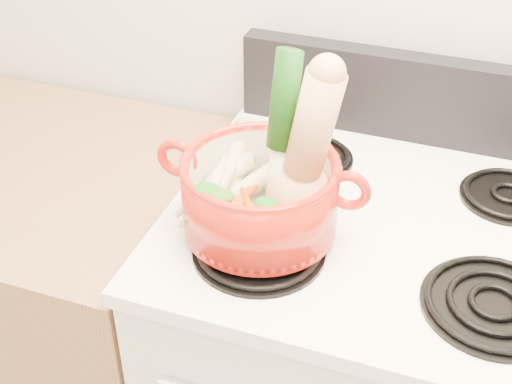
% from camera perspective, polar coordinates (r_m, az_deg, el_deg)
% --- Properties ---
extents(cooktop, '(0.78, 0.67, 0.03)m').
position_cam_1_polar(cooktop, '(1.29, 10.61, -2.81)').
color(cooktop, white).
rests_on(cooktop, stove_body).
extents(control_backsplash, '(0.76, 0.05, 0.18)m').
position_cam_1_polar(control_backsplash, '(1.49, 13.28, 7.21)').
color(control_backsplash, black).
rests_on(control_backsplash, cooktop).
extents(burner_front_left, '(0.22, 0.22, 0.02)m').
position_cam_1_polar(burner_front_left, '(1.19, 0.24, -4.55)').
color(burner_front_left, black).
rests_on(burner_front_left, cooktop).
extents(burner_front_right, '(0.22, 0.22, 0.02)m').
position_cam_1_polar(burner_front_right, '(1.15, 18.54, -8.45)').
color(burner_front_right, black).
rests_on(burner_front_right, cooktop).
extents(burner_back_left, '(0.17, 0.17, 0.02)m').
position_cam_1_polar(burner_back_left, '(1.42, 4.30, 2.85)').
color(burner_back_left, black).
rests_on(burner_back_left, cooktop).
extents(burner_back_right, '(0.17, 0.17, 0.02)m').
position_cam_1_polar(burner_back_right, '(1.39, 19.50, -0.18)').
color(burner_back_right, black).
rests_on(burner_back_right, cooktop).
extents(dutch_oven, '(0.27, 0.27, 0.13)m').
position_cam_1_polar(dutch_oven, '(1.18, 0.33, -0.27)').
color(dutch_oven, '#B41B0F').
rests_on(dutch_oven, burner_front_left).
extents(pot_handle_left, '(0.07, 0.02, 0.07)m').
position_cam_1_polar(pot_handle_left, '(1.20, -6.33, 2.73)').
color(pot_handle_left, '#B41B0F').
rests_on(pot_handle_left, dutch_oven).
extents(pot_handle_right, '(0.07, 0.02, 0.07)m').
position_cam_1_polar(pot_handle_right, '(1.13, 7.44, 0.13)').
color(pot_handle_right, '#B41B0F').
rests_on(pot_handle_right, dutch_oven).
extents(squash, '(0.16, 0.12, 0.29)m').
position_cam_1_polar(squash, '(1.13, 4.09, 3.58)').
color(squash, '#E4B574').
rests_on(squash, dutch_oven).
extents(leek, '(0.06, 0.11, 0.30)m').
position_cam_1_polar(leek, '(1.13, 2.00, 4.56)').
color(leek, white).
rests_on(leek, dutch_oven).
extents(ginger, '(0.09, 0.07, 0.05)m').
position_cam_1_polar(ginger, '(1.23, 3.10, 0.56)').
color(ginger, tan).
rests_on(ginger, dutch_oven).
extents(parsnip_0, '(0.18, 0.23, 0.07)m').
position_cam_1_polar(parsnip_0, '(1.22, -1.47, 0.06)').
color(parsnip_0, beige).
rests_on(parsnip_0, dutch_oven).
extents(parsnip_1, '(0.10, 0.21, 0.06)m').
position_cam_1_polar(parsnip_1, '(1.23, -3.35, 1.10)').
color(parsnip_1, beige).
rests_on(parsnip_1, dutch_oven).
extents(parsnip_2, '(0.05, 0.21, 0.06)m').
position_cam_1_polar(parsnip_2, '(1.25, -1.31, 1.89)').
color(parsnip_2, beige).
rests_on(parsnip_2, dutch_oven).
extents(parsnip_3, '(0.10, 0.17, 0.05)m').
position_cam_1_polar(parsnip_3, '(1.21, -3.33, 0.64)').
color(parsnip_3, beige).
rests_on(parsnip_3, dutch_oven).
extents(parsnip_4, '(0.08, 0.21, 0.06)m').
position_cam_1_polar(parsnip_4, '(1.25, -2.36, 2.44)').
color(parsnip_4, beige).
rests_on(parsnip_4, dutch_oven).
extents(parsnip_5, '(0.07, 0.23, 0.06)m').
position_cam_1_polar(parsnip_5, '(1.23, -1.97, 2.28)').
color(parsnip_5, beige).
rests_on(parsnip_5, dutch_oven).
extents(carrot_0, '(0.08, 0.17, 0.05)m').
position_cam_1_polar(carrot_0, '(1.18, -1.80, -1.28)').
color(carrot_0, '#DE3E0B').
rests_on(carrot_0, dutch_oven).
extents(carrot_1, '(0.04, 0.15, 0.05)m').
position_cam_1_polar(carrot_1, '(1.18, -1.42, -1.35)').
color(carrot_1, '#C65B09').
rests_on(carrot_1, dutch_oven).
extents(carrot_2, '(0.12, 0.15, 0.04)m').
position_cam_1_polar(carrot_2, '(1.15, -0.16, -2.22)').
color(carrot_2, '#C65709').
rests_on(carrot_2, dutch_oven).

